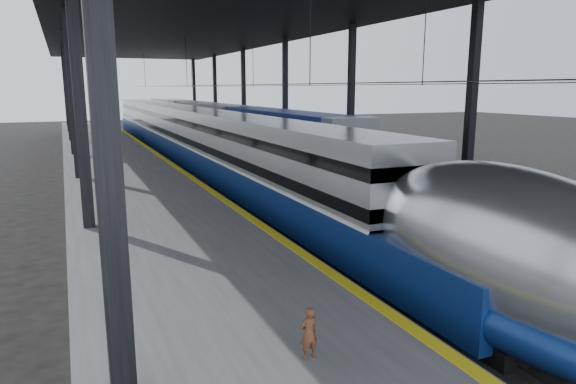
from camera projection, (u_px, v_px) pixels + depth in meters
ground at (322, 283)px, 14.37m from camera, size 160.00×160.00×0.00m
platform at (118, 170)px, 30.88m from camera, size 6.00×80.00×1.00m
yellow_strip at (165, 159)px, 31.87m from camera, size 0.30×80.00×0.01m
rails at (244, 169)px, 34.09m from camera, size 6.52×80.00×0.16m
canopy at (201, 25)px, 31.27m from camera, size 18.00×75.00×9.47m
tgv_train at (195, 139)px, 35.62m from camera, size 2.76×65.20×3.96m
second_train at (212, 123)px, 50.10m from camera, size 2.84×56.05×3.91m
child at (309, 333)px, 8.33m from camera, size 0.34×0.24×0.89m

